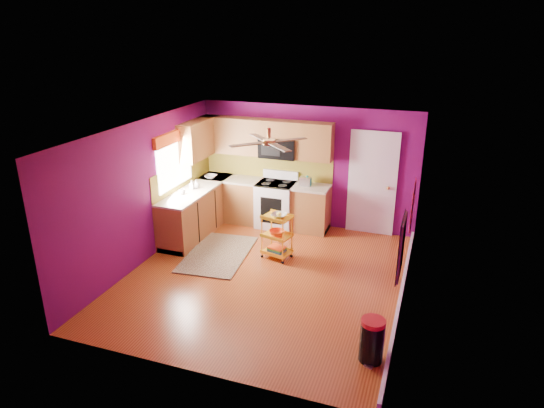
% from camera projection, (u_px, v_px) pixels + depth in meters
% --- Properties ---
extents(ground, '(5.00, 5.00, 0.00)m').
position_uv_depth(ground, '(265.00, 277.00, 8.16)').
color(ground, maroon).
rests_on(ground, ground).
extents(room_envelope, '(4.54, 5.04, 2.52)m').
position_uv_depth(room_envelope, '(266.00, 185.00, 7.58)').
color(room_envelope, '#610B53').
rests_on(room_envelope, ground).
extents(lower_cabinets, '(2.81, 2.31, 0.94)m').
position_uv_depth(lower_cabinets, '(234.00, 207.00, 10.03)').
color(lower_cabinets, brown).
rests_on(lower_cabinets, ground).
extents(electric_range, '(0.76, 0.66, 1.13)m').
position_uv_depth(electric_range, '(276.00, 204.00, 10.08)').
color(electric_range, white).
rests_on(electric_range, ground).
extents(upper_cabinetry, '(2.80, 2.30, 1.26)m').
position_uv_depth(upper_cabinetry, '(244.00, 139.00, 9.83)').
color(upper_cabinetry, brown).
rests_on(upper_cabinetry, ground).
extents(left_window, '(0.08, 1.35, 1.08)m').
position_uv_depth(left_window, '(174.00, 151.00, 9.17)').
color(left_window, white).
rests_on(left_window, ground).
extents(panel_door, '(0.95, 0.11, 2.15)m').
position_uv_depth(panel_door, '(372.00, 184.00, 9.56)').
color(panel_door, white).
rests_on(panel_door, ground).
extents(right_wall_art, '(0.04, 2.74, 1.04)m').
position_uv_depth(right_wall_art, '(408.00, 223.00, 6.66)').
color(right_wall_art, black).
rests_on(right_wall_art, ground).
extents(ceiling_fan, '(1.01, 1.01, 0.26)m').
position_uv_depth(ceiling_fan, '(269.00, 141.00, 7.53)').
color(ceiling_fan, '#BF8C3F').
rests_on(ceiling_fan, ground).
extents(shag_rug, '(1.23, 1.83, 0.02)m').
position_uv_depth(shag_rug, '(218.00, 254.00, 8.96)').
color(shag_rug, black).
rests_on(shag_rug, ground).
extents(rolling_cart, '(0.57, 0.47, 0.90)m').
position_uv_depth(rolling_cart, '(277.00, 234.00, 8.68)').
color(rolling_cart, yellow).
rests_on(rolling_cart, ground).
extents(trash_can, '(0.40, 0.40, 0.59)m').
position_uv_depth(trash_can, '(372.00, 340.00, 6.07)').
color(trash_can, black).
rests_on(trash_can, ground).
extents(teal_kettle, '(0.18, 0.18, 0.21)m').
position_uv_depth(teal_kettle, '(307.00, 181.00, 9.75)').
color(teal_kettle, teal).
rests_on(teal_kettle, lower_cabinets).
extents(toaster, '(0.22, 0.15, 0.18)m').
position_uv_depth(toaster, '(305.00, 181.00, 9.74)').
color(toaster, beige).
rests_on(toaster, lower_cabinets).
extents(soap_bottle_a, '(0.08, 0.08, 0.18)m').
position_uv_depth(soap_bottle_a, '(192.00, 185.00, 9.54)').
color(soap_bottle_a, '#EA3F72').
rests_on(soap_bottle_a, lower_cabinets).
extents(soap_bottle_b, '(0.13, 0.13, 0.16)m').
position_uv_depth(soap_bottle_b, '(196.00, 184.00, 9.59)').
color(soap_bottle_b, white).
rests_on(soap_bottle_b, lower_cabinets).
extents(counter_dish, '(0.25, 0.25, 0.06)m').
position_uv_depth(counter_dish, '(211.00, 177.00, 10.23)').
color(counter_dish, white).
rests_on(counter_dish, lower_cabinets).
extents(counter_cup, '(0.12, 0.12, 0.09)m').
position_uv_depth(counter_cup, '(182.00, 192.00, 9.27)').
color(counter_cup, white).
rests_on(counter_cup, lower_cabinets).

